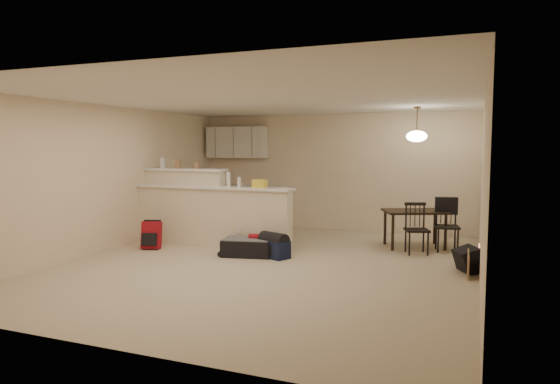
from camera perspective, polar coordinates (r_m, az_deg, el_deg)
The scene contains 20 objects.
room at distance 7.54m, azimuth -1.25°, elevation 1.05°, with size 7.00×7.02×2.50m.
breakfast_bar at distance 9.27m, azimuth -8.93°, elevation -2.24°, with size 3.08×0.58×1.39m.
upper_cabinets at distance 11.46m, azimuth -4.96°, elevation 5.68°, with size 1.40×0.34×0.70m, color white.
kitchen_counter at distance 11.33m, azimuth -4.30°, elevation -1.65°, with size 1.80×0.60×0.90m, color white.
thermostat at distance 8.48m, azimuth 22.05°, elevation 2.82°, with size 0.02×0.12×0.12m, color beige.
jar at distance 9.82m, azimuth -13.28°, elevation 3.26°, with size 0.10×0.10×0.20m, color silver.
cereal_box at distance 9.63m, azimuth -11.59°, elevation 3.14°, with size 0.10×0.07×0.16m, color #97724E.
small_box at distance 9.41m, azimuth -9.49°, elevation 3.01°, with size 0.08×0.06×0.12m, color #97724E.
bottle_a at distance 8.85m, azimuth -5.91°, elevation 1.43°, with size 0.07×0.07×0.26m, color silver.
bottle_b at distance 8.76m, azimuth -4.70°, elevation 1.14°, with size 0.06×0.06×0.18m, color silver.
bag_lump at distance 8.59m, azimuth -2.35°, elevation 0.94°, with size 0.22×0.18×0.14m, color #97724E.
dining_table at distance 9.22m, azimuth 15.14°, elevation -2.54°, with size 1.26×1.07×0.67m.
pendant_lamp at distance 9.15m, azimuth 15.35°, elevation 6.22°, with size 0.36×0.36×0.62m.
dining_chair_near at distance 8.68m, azimuth 15.38°, elevation -4.06°, with size 0.37×0.36×0.85m, color black, non-canonical shape.
dining_chair_far at distance 9.05m, azimuth 18.56°, elevation -3.63°, with size 0.39×0.38×0.90m, color black, non-canonical shape.
suitcase at distance 8.32m, azimuth -3.71°, elevation -6.33°, with size 0.80×0.52×0.27m, color black.
red_backpack at distance 9.12m, azimuth -14.47°, elevation -4.81°, with size 0.32×0.20×0.48m, color maroon.
navy_duffel at distance 8.15m, azimuth -0.72°, elevation -6.52°, with size 0.52×0.28×0.28m, color #121A38.
black_daypack at distance 7.71m, azimuth 20.75°, elevation -7.30°, with size 0.39×0.27×0.34m, color black.
cardboard_sheet at distance 7.40m, azimuth 20.70°, elevation -7.87°, with size 0.43×0.02×0.33m, color #97724E.
Camera 1 is at (2.92, -6.93, 1.79)m, focal length 32.00 mm.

